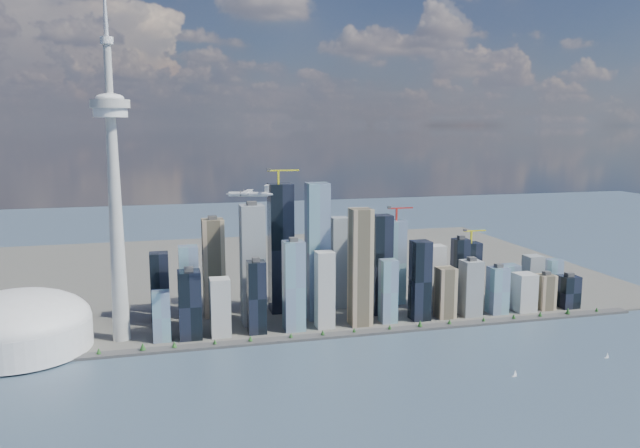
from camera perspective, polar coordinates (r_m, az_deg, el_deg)
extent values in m
plane|color=#2C3D4E|center=(758.44, 5.24, -16.36)|extent=(4000.00, 4000.00, 0.00)
cube|color=#383838|center=(979.13, 0.25, -10.23)|extent=(1100.00, 22.00, 4.00)
cube|color=#4C4C47|center=(1402.34, -4.41, -4.34)|extent=(1400.00, 900.00, 3.00)
cylinder|color=#3F2D1E|center=(962.41, -23.30, -11.13)|extent=(1.00, 1.00, 2.40)
cone|color=#1B4518|center=(961.23, -23.31, -10.93)|extent=(7.20, 7.20, 8.00)
cylinder|color=#3F2D1E|center=(952.21, -18.05, -11.05)|extent=(1.00, 1.00, 2.40)
cone|color=#1B4518|center=(951.01, -18.06, -10.84)|extent=(7.20, 7.20, 8.00)
cylinder|color=#3F2D1E|center=(949.84, -12.73, -10.87)|extent=(1.00, 1.00, 2.40)
cone|color=#1B4518|center=(948.64, -12.74, -10.66)|extent=(7.20, 7.20, 8.00)
cylinder|color=#3F2D1E|center=(955.36, -7.44, -10.60)|extent=(1.00, 1.00, 2.40)
cone|color=#1B4518|center=(954.16, -7.45, -10.39)|extent=(7.20, 7.20, 8.00)
cylinder|color=#3F2D1E|center=(968.63, -2.27, -10.25)|extent=(1.00, 1.00, 2.40)
cone|color=#1B4518|center=(967.45, -2.27, -10.05)|extent=(7.20, 7.20, 8.00)
cylinder|color=#3F2D1E|center=(989.34, 2.72, -9.83)|extent=(1.00, 1.00, 2.40)
cone|color=#1B4518|center=(988.19, 2.72, -9.64)|extent=(7.20, 7.20, 8.00)
cylinder|color=#3F2D1E|center=(1017.04, 7.45, -9.37)|extent=(1.00, 1.00, 2.40)
cone|color=#1B4518|center=(1015.92, 7.46, -9.18)|extent=(7.20, 7.20, 8.00)
cylinder|color=#3F2D1E|center=(1051.18, 11.90, -8.88)|extent=(1.00, 1.00, 2.40)
cone|color=#1B4518|center=(1050.09, 11.90, -8.69)|extent=(7.20, 7.20, 8.00)
cylinder|color=#3F2D1E|center=(1091.15, 16.03, -8.37)|extent=(1.00, 1.00, 2.40)
cone|color=#1B4518|center=(1090.10, 16.04, -8.19)|extent=(7.20, 7.20, 8.00)
cylinder|color=#3F2D1E|center=(1136.33, 19.84, -7.87)|extent=(1.00, 1.00, 2.40)
cone|color=#1B4518|center=(1135.32, 19.85, -7.69)|extent=(7.20, 7.20, 8.00)
cylinder|color=#3F2D1E|center=(1186.13, 23.34, -7.37)|extent=(1.00, 1.00, 2.40)
cone|color=#1B4518|center=(1185.17, 23.35, -7.20)|extent=(7.20, 7.20, 8.00)
cube|color=black|center=(972.97, -11.92, -7.25)|extent=(34.00, 34.00, 104.90)
cube|color=#7DACBD|center=(1017.42, -12.08, -5.70)|extent=(30.00, 30.00, 133.51)
cube|color=#B0B0AC|center=(977.99, -8.96, -7.51)|extent=(30.00, 30.00, 90.60)
cube|color=tan|center=(1069.65, -9.55, -3.98)|extent=(36.00, 36.00, 166.89)
cube|color=gray|center=(1019.06, -6.22, -3.73)|extent=(38.00, 38.00, 195.50)
cube|color=black|center=(980.97, -5.76, -6.67)|extent=(28.00, 28.00, 114.44)
cube|color=#7DACBD|center=(986.54, -2.59, -5.68)|extent=(32.00, 32.00, 143.05)
cube|color=black|center=(1077.93, -3.75, -2.22)|extent=(40.00, 40.00, 224.10)
cube|color=#7DACBD|center=(1036.33, -0.20, -2.52)|extent=(36.00, 36.00, 228.87)
cube|color=#B0B0AC|center=(1001.24, 0.51, -6.02)|extent=(28.00, 28.00, 123.97)
cube|color=tan|center=(1008.32, 3.54, -3.97)|extent=(34.00, 34.00, 190.73)
cube|color=gray|center=(1109.34, 1.86, -3.52)|extent=(30.00, 30.00, 162.12)
cube|color=black|center=(1074.02, 5.51, -3.72)|extent=(32.00, 32.00, 171.65)
cube|color=#7DACBD|center=(1036.53, 6.43, -6.10)|extent=(26.00, 26.00, 104.90)
cube|color=black|center=(1051.33, 9.00, -5.13)|extent=(30.00, 30.00, 133.51)
cube|color=#7DACBD|center=(1143.59, 6.93, -3.45)|extent=(34.00, 34.00, 152.58)
cube|color=#B0B0AC|center=(1117.85, 10.33, -4.82)|extent=(28.00, 28.00, 114.44)
cube|color=tan|center=(1077.68, 11.43, -6.16)|extent=(30.00, 30.00, 85.83)
cube|color=gray|center=(1098.71, 13.79, -5.69)|extent=(32.00, 32.00, 95.36)
cube|color=black|center=(1138.20, 12.64, -4.40)|extent=(26.00, 26.00, 123.97)
cube|color=#7DACBD|center=(1124.51, 16.04, -5.83)|extent=(30.00, 30.00, 81.06)
cube|color=black|center=(1210.47, 13.56, -4.10)|extent=(28.00, 28.00, 104.90)
cube|color=#7DACBD|center=(1192.30, 16.90, -5.26)|extent=(30.00, 30.00, 71.52)
cube|color=#B0B0AC|center=(1151.95, 18.18, -5.94)|extent=(34.00, 34.00, 66.75)
cube|color=tan|center=(1176.95, 20.04, -5.85)|extent=(28.00, 28.00, 61.99)
cube|color=gray|center=(1214.24, 18.74, -4.75)|extent=(30.00, 30.00, 85.83)
cube|color=black|center=(1203.11, 21.81, -5.75)|extent=(32.00, 32.00, 57.22)
cube|color=#7DACBD|center=(1240.13, 20.48, -4.79)|extent=(26.00, 26.00, 76.29)
cube|color=black|center=(1072.52, -14.33, -5.55)|extent=(30.00, 30.00, 114.44)
cube|color=#7DACBD|center=(976.45, -14.26, -8.15)|extent=(26.00, 26.00, 76.29)
cube|color=yellow|center=(1060.95, -3.82, 4.31)|extent=(3.00, 3.00, 22.00)
cube|color=yellow|center=(1061.65, -3.39, 4.91)|extent=(55.00, 2.20, 2.20)
cube|color=#383838|center=(1057.08, -4.71, 4.99)|extent=(6.00, 4.00, 4.00)
cube|color=red|center=(1128.13, 7.01, 0.89)|extent=(3.00, 3.00, 22.00)
cube|color=red|center=(1129.28, 7.36, 1.45)|extent=(48.00, 2.20, 2.20)
cube|color=#383838|center=(1121.24, 6.34, 1.52)|extent=(6.00, 4.00, 4.00)
cube|color=yellow|center=(1197.99, 13.67, -1.14)|extent=(3.00, 3.00, 22.00)
cube|color=yellow|center=(1199.32, 13.97, -0.61)|extent=(45.00, 2.20, 2.20)
cube|color=#383838|center=(1189.58, 13.12, -0.55)|extent=(6.00, 4.00, 4.00)
cone|color=#A3A39E|center=(968.66, -18.12, -0.44)|extent=(26.00, 26.00, 340.00)
cylinder|color=silver|center=(956.97, -18.62, 9.65)|extent=(48.00, 48.00, 14.00)
cylinder|color=#A3A39E|center=(957.28, -18.66, 10.37)|extent=(56.00, 56.00, 12.00)
ellipsoid|color=silver|center=(957.57, -18.68, 10.85)|extent=(40.00, 40.00, 14.00)
cylinder|color=#A3A39E|center=(960.02, -18.80, 13.23)|extent=(11.00, 11.00, 80.00)
cylinder|color=silver|center=(964.13, -18.93, 15.59)|extent=(18.00, 18.00, 10.00)
cylinder|color=silver|center=(1011.96, -25.77, -9.13)|extent=(200.00, 200.00, 44.00)
ellipsoid|color=silver|center=(1005.67, -25.85, -7.94)|extent=(200.00, 200.00, 84.00)
cylinder|color=silver|center=(875.31, -6.58, 2.73)|extent=(53.85, 23.79, 6.72)
cone|color=silver|center=(881.05, -8.39, 2.73)|extent=(9.10, 8.71, 6.72)
cone|color=silver|center=(870.29, -4.68, 2.72)|extent=(12.09, 9.71, 6.72)
cube|color=silver|center=(875.32, -6.72, 2.96)|extent=(26.72, 58.36, 1.05)
cylinder|color=silver|center=(864.24, -6.86, 2.77)|extent=(12.14, 7.27, 3.78)
cylinder|color=silver|center=(886.77, -6.58, 2.93)|extent=(12.14, 7.27, 3.78)
cylinder|color=#3F3F3F|center=(865.47, -7.27, 2.77)|extent=(2.98, 8.05, 8.39)
cylinder|color=#3F3F3F|center=(887.97, -6.98, 2.93)|extent=(2.98, 8.05, 8.39)
cube|color=silver|center=(870.08, -4.89, 3.16)|extent=(5.84, 2.67, 11.54)
cube|color=silver|center=(869.50, -4.89, 3.55)|extent=(10.41, 19.37, 0.73)
cube|color=white|center=(875.43, 17.34, -13.15)|extent=(6.51, 2.62, 0.85)
cylinder|color=#999999|center=(873.65, 17.36, -12.85)|extent=(0.25, 0.25, 9.51)
cube|color=white|center=(985.32, 24.73, -11.05)|extent=(5.85, 2.24, 0.76)
cylinder|color=#999999|center=(983.89, 24.74, -10.81)|extent=(0.23, 0.23, 8.58)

